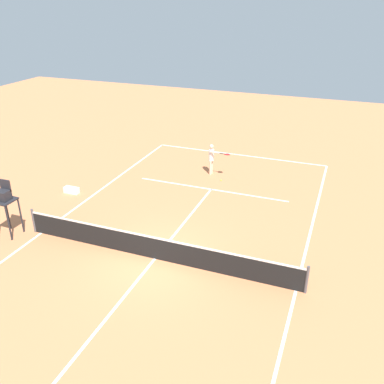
{
  "coord_description": "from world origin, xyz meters",
  "views": [
    {
      "loc": [
        -6.07,
        11.89,
        9.11
      ],
      "look_at": [
        0.2,
        -4.45,
        0.8
      ],
      "focal_mm": 39.14,
      "sensor_mm": 36.0,
      "label": 1
    }
  ],
  "objects_px": {
    "umpire_chair": "(5,200)",
    "player_serving": "(212,157)",
    "tennis_ball": "(221,180)",
    "equipment_bag": "(71,190)"
  },
  "relations": [
    {
      "from": "umpire_chair",
      "to": "player_serving",
      "type": "bearing_deg",
      "value": -122.32
    },
    {
      "from": "tennis_ball",
      "to": "umpire_chair",
      "type": "relative_size",
      "value": 0.03
    },
    {
      "from": "player_serving",
      "to": "equipment_bag",
      "type": "relative_size",
      "value": 2.27
    },
    {
      "from": "umpire_chair",
      "to": "equipment_bag",
      "type": "xyz_separation_m",
      "value": [
        0.06,
        -4.27,
        -1.46
      ]
    },
    {
      "from": "player_serving",
      "to": "equipment_bag",
      "type": "bearing_deg",
      "value": -46.9
    },
    {
      "from": "tennis_ball",
      "to": "umpire_chair",
      "type": "height_order",
      "value": "umpire_chair"
    },
    {
      "from": "player_serving",
      "to": "tennis_ball",
      "type": "xyz_separation_m",
      "value": [
        -0.77,
        0.73,
        -1.0
      ]
    },
    {
      "from": "player_serving",
      "to": "equipment_bag",
      "type": "height_order",
      "value": "player_serving"
    },
    {
      "from": "player_serving",
      "to": "tennis_ball",
      "type": "relative_size",
      "value": 25.41
    },
    {
      "from": "tennis_ball",
      "to": "equipment_bag",
      "type": "height_order",
      "value": "equipment_bag"
    }
  ]
}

